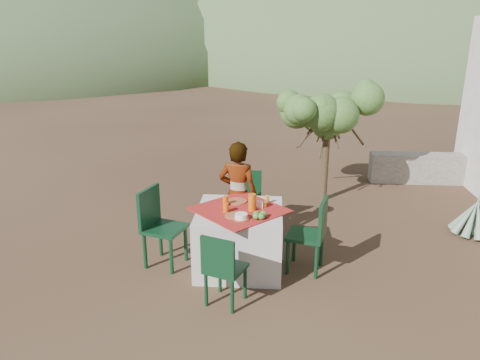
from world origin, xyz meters
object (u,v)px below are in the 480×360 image
Objects in this scene: person at (238,194)px; juice_pitcher at (252,202)px; table at (239,238)px; chair_right at (312,232)px; chair_far at (246,198)px; agave at (476,218)px; chair_near at (222,267)px; chair_left at (158,223)px; shrub_tree at (331,118)px.

person reaches higher than juice_pitcher.
chair_right is (0.88, -0.04, 0.14)m from table.
chair_far is 3.28m from agave.
agave is at bearing 7.37° from chair_far.
table is at bearing 108.28° from person.
juice_pitcher reaches higher than chair_near.
table is 1.79× the size of agave.
chair_near is 3.98m from agave.
chair_near is at bearing -97.42° from table.
chair_far is at bearing 97.09° from juice_pitcher.
chair_far is 1.49m from chair_left.
table is at bearing -159.90° from agave.
juice_pitcher is at bearing -114.91° from shrub_tree.
person is 7.07× the size of juice_pitcher.
chair_left is (-1.00, 0.01, 0.16)m from table.
chair_right is 4.55× the size of juice_pitcher.
chair_right reaches higher than chair_far.
chair_far is 1.19m from juice_pitcher.
chair_far is at bearing -72.05° from chair_near.
chair_far is at bearing -25.55° from chair_left.
chair_right reaches higher than table.
chair_far is 1.06× the size of chair_near.
chair_left is at bearing 179.46° from table.
table is 1.57× the size of chair_near.
table is 6.38× the size of juice_pitcher.
chair_near is 0.47× the size of shrub_tree.
chair_near is at bearing -88.12° from chair_far.
chair_right is 0.80m from juice_pitcher.
shrub_tree reaches higher than chair_left.
agave is at bearing -57.07° from chair_left.
chair_far is 0.53m from person.
agave is (3.40, 2.07, -0.22)m from chair_near.
chair_near is at bearing -113.08° from shrub_tree.
table is 1.33× the size of chair_left.
chair_left is 4.46m from agave.
agave is (3.28, 1.20, -0.14)m from table.
shrub_tree is (1.38, 1.86, 0.68)m from person.
table is 1.48× the size of chair_far.
person reaches higher than chair_far.
chair_left is (-1.01, -1.09, 0.06)m from chair_far.
chair_far is 0.95× the size of chair_right.
shrub_tree reaches higher than agave.
person is at bearing -93.93° from chair_far.
table is 0.90× the size of person.
table is at bearing -117.90° from shrub_tree.
agave is (3.35, 0.58, -0.48)m from person.
shrub_tree reaches higher than juice_pitcher.
shrub_tree is (2.31, 2.47, 0.85)m from chair_left.
shrub_tree is 8.68× the size of juice_pitcher.
person reaches higher than agave.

